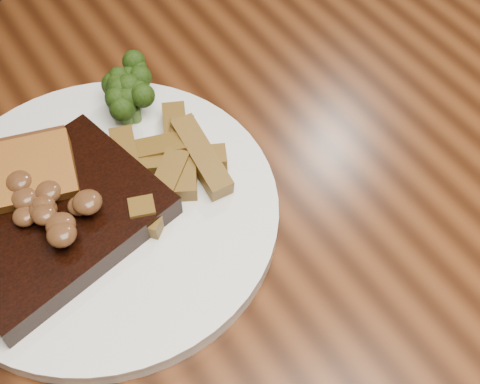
% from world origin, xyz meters
% --- Properties ---
extents(dining_table, '(1.60, 0.90, 0.75)m').
position_xyz_m(dining_table, '(0.00, 0.00, 0.66)').
color(dining_table, '#4B240F').
rests_on(dining_table, ground).
extents(chair_far, '(0.58, 0.58, 0.97)m').
position_xyz_m(chair_far, '(-0.04, 0.55, 0.54)').
color(chair_far, black).
rests_on(chair_far, ground).
extents(plate, '(0.35, 0.35, 0.01)m').
position_xyz_m(plate, '(-0.10, 0.06, 0.76)').
color(plate, white).
rests_on(plate, dining_table).
extents(steak, '(0.20, 0.17, 0.03)m').
position_xyz_m(steak, '(-0.15, 0.06, 0.77)').
color(steak, black).
rests_on(steak, plate).
extents(steak_bone, '(0.13, 0.04, 0.02)m').
position_xyz_m(steak_bone, '(-0.15, 0.00, 0.77)').
color(steak_bone, beige).
rests_on(steak_bone, plate).
extents(mushroom_pile, '(0.07, 0.07, 0.03)m').
position_xyz_m(mushroom_pile, '(-0.15, 0.06, 0.80)').
color(mushroom_pile, '#57301B').
rests_on(mushroom_pile, steak).
extents(garlic_bread, '(0.12, 0.09, 0.02)m').
position_xyz_m(garlic_bread, '(-0.16, 0.11, 0.77)').
color(garlic_bread, '#9A541C').
rests_on(garlic_bread, plate).
extents(potato_wedges, '(0.11, 0.11, 0.02)m').
position_xyz_m(potato_wedges, '(-0.04, 0.07, 0.77)').
color(potato_wedges, brown).
rests_on(potato_wedges, plate).
extents(broccoli_cluster, '(0.07, 0.07, 0.04)m').
position_xyz_m(broccoli_cluster, '(-0.03, 0.15, 0.78)').
color(broccoli_cluster, '#263E0E').
rests_on(broccoli_cluster, plate).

